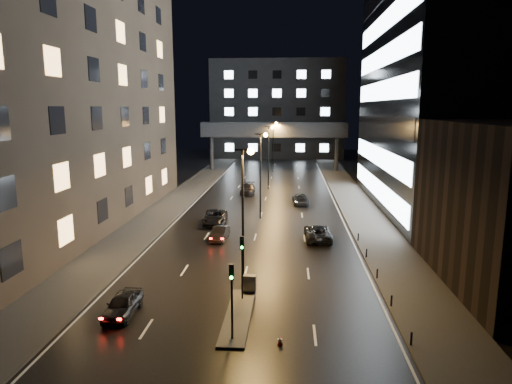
% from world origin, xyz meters
% --- Properties ---
extents(ground, '(160.00, 160.00, 0.00)m').
position_xyz_m(ground, '(0.00, 40.00, 0.00)').
color(ground, black).
rests_on(ground, ground).
extents(sidewalk_left, '(5.00, 110.00, 0.15)m').
position_xyz_m(sidewalk_left, '(-12.50, 35.00, 0.07)').
color(sidewalk_left, '#383533').
rests_on(sidewalk_left, ground).
extents(sidewalk_right, '(5.00, 110.00, 0.15)m').
position_xyz_m(sidewalk_right, '(12.50, 35.00, 0.07)').
color(sidewalk_right, '#383533').
rests_on(sidewalk_right, ground).
extents(building_left, '(15.00, 48.00, 40.00)m').
position_xyz_m(building_left, '(-22.50, 24.00, 20.00)').
color(building_left, '#2D2319').
rests_on(building_left, ground).
extents(building_right_glass, '(20.00, 36.00, 45.00)m').
position_xyz_m(building_right_glass, '(25.00, 36.00, 22.50)').
color(building_right_glass, black).
rests_on(building_right_glass, ground).
extents(building_far, '(34.00, 14.00, 25.00)m').
position_xyz_m(building_far, '(0.00, 98.00, 12.50)').
color(building_far, '#333335').
rests_on(building_far, ground).
extents(skybridge, '(30.00, 3.00, 10.00)m').
position_xyz_m(skybridge, '(0.00, 70.00, 8.34)').
color(skybridge, '#333335').
rests_on(skybridge, ground).
extents(median_island, '(1.60, 8.00, 0.15)m').
position_xyz_m(median_island, '(0.30, 2.00, 0.07)').
color(median_island, '#383533').
rests_on(median_island, ground).
extents(traffic_signal_near, '(0.28, 0.34, 4.40)m').
position_xyz_m(traffic_signal_near, '(0.30, 4.49, 3.09)').
color(traffic_signal_near, black).
rests_on(traffic_signal_near, median_island).
extents(traffic_signal_far, '(0.28, 0.34, 4.40)m').
position_xyz_m(traffic_signal_far, '(0.30, -1.01, 3.09)').
color(traffic_signal_far, black).
rests_on(traffic_signal_far, median_island).
extents(bollard_row, '(0.12, 25.12, 0.90)m').
position_xyz_m(bollard_row, '(10.20, 6.50, 0.45)').
color(bollard_row, black).
rests_on(bollard_row, ground).
extents(streetlight_near, '(1.45, 0.50, 10.15)m').
position_xyz_m(streetlight_near, '(0.16, 8.00, 6.50)').
color(streetlight_near, black).
rests_on(streetlight_near, ground).
extents(streetlight_mid_a, '(1.45, 0.50, 10.15)m').
position_xyz_m(streetlight_mid_a, '(0.16, 28.00, 6.50)').
color(streetlight_mid_a, black).
rests_on(streetlight_mid_a, ground).
extents(streetlight_mid_b, '(1.45, 0.50, 10.15)m').
position_xyz_m(streetlight_mid_b, '(0.16, 48.00, 6.50)').
color(streetlight_mid_b, black).
rests_on(streetlight_mid_b, ground).
extents(streetlight_far, '(1.45, 0.50, 10.15)m').
position_xyz_m(streetlight_far, '(0.16, 68.00, 6.50)').
color(streetlight_far, black).
rests_on(streetlight_far, ground).
extents(car_away_a, '(1.74, 4.22, 1.43)m').
position_xyz_m(car_away_a, '(-7.05, 1.78, 0.72)').
color(car_away_a, black).
rests_on(car_away_a, ground).
extents(car_away_b, '(1.60, 4.02, 1.30)m').
position_xyz_m(car_away_b, '(-3.46, 18.85, 0.65)').
color(car_away_b, black).
rests_on(car_away_b, ground).
extents(car_away_c, '(2.96, 5.72, 1.54)m').
position_xyz_m(car_away_c, '(-4.94, 25.08, 0.77)').
color(car_away_c, black).
rests_on(car_away_c, ground).
extents(car_away_d, '(2.26, 5.28, 1.52)m').
position_xyz_m(car_away_d, '(-2.91, 43.52, 0.76)').
color(car_away_d, black).
rests_on(car_away_d, ground).
extents(car_toward_a, '(2.65, 5.48, 1.50)m').
position_xyz_m(car_toward_a, '(6.29, 19.52, 0.75)').
color(car_toward_a, black).
rests_on(car_toward_a, ground).
extents(car_toward_b, '(2.37, 5.05, 1.43)m').
position_xyz_m(car_toward_b, '(4.93, 36.72, 0.71)').
color(car_toward_b, black).
rests_on(car_toward_b, ground).
extents(utility_cabinet, '(0.94, 0.57, 1.22)m').
position_xyz_m(utility_cabinet, '(0.70, 5.70, 0.76)').
color(utility_cabinet, '#464648').
rests_on(utility_cabinet, median_island).
extents(cone_a, '(0.34, 0.34, 0.57)m').
position_xyz_m(cone_a, '(3.00, -1.32, 0.28)').
color(cone_a, '#FF380D').
rests_on(cone_a, ground).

